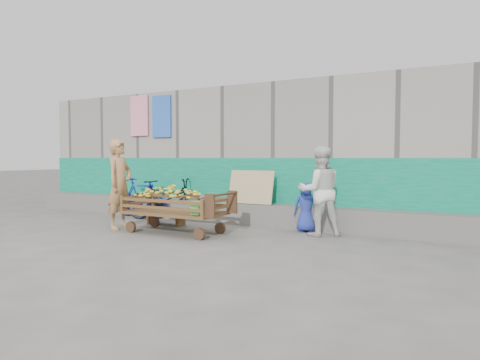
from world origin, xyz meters
The scene contains 9 objects.
ground centered at (0.00, 0.00, 0.00)m, with size 80.00×80.00×0.00m, color #56534E.
building_wall centered at (0.00, 4.05, 1.47)m, with size 12.00×3.50×3.00m.
banana_cart centered at (-0.56, 0.74, 0.59)m, with size 2.04×0.93×0.87m.
bench centered at (-1.30, 1.44, 0.17)m, with size 0.95×0.28×0.24m.
vendor_man centered at (-1.81, 0.64, 0.88)m, with size 0.64×0.42×1.77m, color #AA7A4B.
woman centered at (1.92, 1.79, 0.81)m, with size 0.79×0.61×1.62m, color silver.
child centered at (1.57, 2.04, 0.47)m, with size 0.46×0.30×0.95m, color #243299.
bicycle_dark centered at (-1.81, 2.05, 0.47)m, with size 0.62×1.79×0.94m, color black.
bicycle_blue centered at (-2.53, 2.05, 0.46)m, with size 0.43×1.54×0.92m, color navy.
Camera 1 is at (4.33, -5.62, 1.41)m, focal length 32.00 mm.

